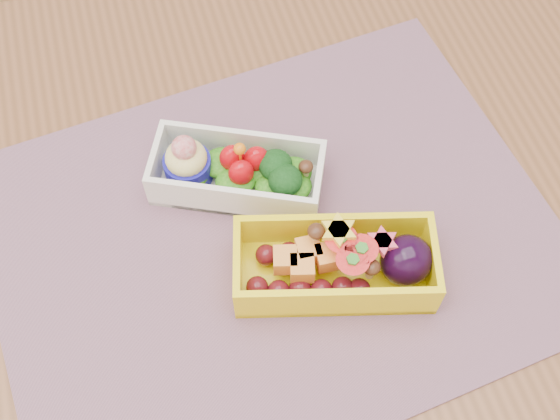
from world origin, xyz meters
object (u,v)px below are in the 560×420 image
object	(u,v)px
placemat	(274,237)
bento_white	(236,172)
table	(319,286)
bento_yellow	(339,264)

from	to	relation	value
placemat	bento_white	xyz separation A→B (m)	(-0.02, 0.06, 0.02)
table	bento_white	size ratio (longest dim) A/B	6.86
placemat	bento_yellow	distance (m)	0.08
placemat	table	bearing A→B (deg)	-22.28
bento_white	bento_yellow	xyz separation A→B (m)	(0.06, -0.12, 0.00)
table	placemat	xyz separation A→B (m)	(-0.04, 0.02, 0.10)
placemat	bento_white	size ratio (longest dim) A/B	2.92
table	bento_white	distance (m)	0.16
placemat	bento_yellow	xyz separation A→B (m)	(0.04, -0.05, 0.03)
table	bento_yellow	size ratio (longest dim) A/B	6.35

